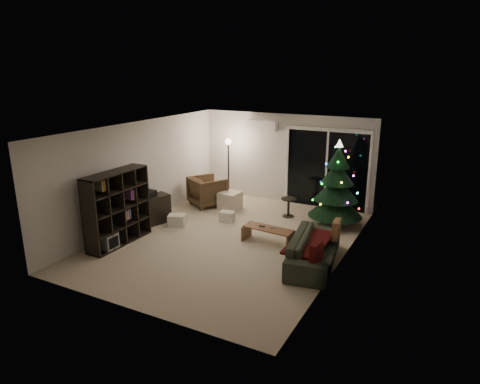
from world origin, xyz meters
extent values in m
plane|color=beige|center=(0.00, 0.00, 0.00)|extent=(6.50, 6.50, 0.00)
plane|color=white|center=(0.00, 0.00, 2.50)|extent=(6.50, 6.50, 0.00)
cube|color=silver|center=(0.00, 3.25, 1.25)|extent=(5.00, 0.02, 2.50)
cube|color=silver|center=(0.00, -3.25, 1.25)|extent=(5.00, 0.02, 2.50)
cube|color=silver|center=(-2.50, 0.00, 1.25)|extent=(0.02, 6.50, 2.50)
cube|color=silver|center=(2.50, 0.00, 1.25)|extent=(0.02, 6.50, 2.50)
cube|color=black|center=(1.20, 3.23, 1.05)|extent=(2.20, 0.02, 2.10)
cube|color=white|center=(-0.70, 3.13, 2.15)|extent=(0.90, 0.22, 0.28)
cube|color=#3F3833|center=(1.20, 3.75, -0.05)|extent=(2.60, 1.00, 0.10)
cube|color=white|center=(1.20, 4.15, 0.50)|extent=(2.20, 0.06, 1.00)
cube|color=black|center=(-2.25, -0.12, 0.35)|extent=(0.81, 1.21, 0.71)
cube|color=black|center=(-2.25, -0.12, 0.78)|extent=(0.36, 0.43, 0.15)
imported|color=brown|center=(-1.76, 1.90, 0.41)|extent=(1.20, 1.21, 0.82)
cube|color=beige|center=(-1.05, 1.90, 0.23)|extent=(0.55, 0.55, 0.47)
cube|color=silver|center=(-1.57, 0.15, 0.14)|extent=(0.48, 0.43, 0.28)
cube|color=silver|center=(-0.65, 1.01, 0.12)|extent=(0.39, 0.32, 0.25)
cylinder|color=black|center=(0.60, 2.05, 0.25)|extent=(0.50, 0.50, 0.50)
cylinder|color=black|center=(-1.51, 2.65, 0.87)|extent=(0.28, 0.28, 1.73)
imported|color=#2C3225|center=(2.05, -0.30, 0.30)|extent=(1.12, 2.15, 0.60)
cube|color=#4B0E0F|center=(1.95, -0.30, 0.43)|extent=(0.64, 1.48, 0.05)
cube|color=#9F6D45|center=(2.30, 0.35, 0.54)|extent=(0.15, 0.40, 0.39)
cube|color=#4B0E0F|center=(2.30, -0.95, 0.54)|extent=(0.15, 0.40, 0.39)
cube|color=black|center=(0.69, 0.21, 0.37)|extent=(0.14, 0.04, 0.02)
cube|color=slate|center=(0.94, 0.26, 0.37)|extent=(0.14, 0.08, 0.02)
cone|color=#133C21|center=(1.82, 2.01, 1.06)|extent=(1.73, 1.73, 2.12)
camera|label=1|loc=(4.35, -7.79, 3.73)|focal=32.00mm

